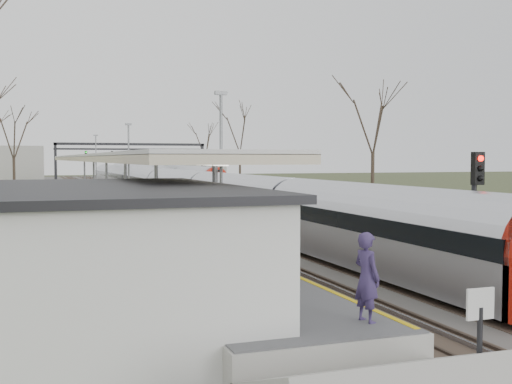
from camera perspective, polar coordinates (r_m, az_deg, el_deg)
track_bed at (r=62.53m, az=-6.80°, el=-0.54°), size 24.00×160.00×0.22m
platform at (r=43.73m, az=-13.62°, el=-1.54°), size 3.50×69.00×1.00m
canopy at (r=39.11m, az=-12.99°, el=2.97°), size 4.10×50.00×3.11m
station_building at (r=14.09m, az=-15.04°, el=-6.50°), size 6.00×9.00×3.20m
signal_gantry at (r=91.91m, az=-10.97°, el=3.57°), size 21.00×0.59×6.08m
tree_east_far at (r=55.34m, az=10.37°, el=6.46°), size 5.00×5.00×10.30m
train_near at (r=56.90m, az=-8.38°, el=0.53°), size 2.62×90.21×3.05m
train_far at (r=101.79m, az=-9.40°, el=1.60°), size 2.62×75.21×3.05m
passenger at (r=11.52m, az=9.83°, el=-7.51°), size 0.49×0.65×1.61m
signal_post at (r=20.61m, az=18.93°, el=-0.43°), size 0.35×0.45×4.10m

